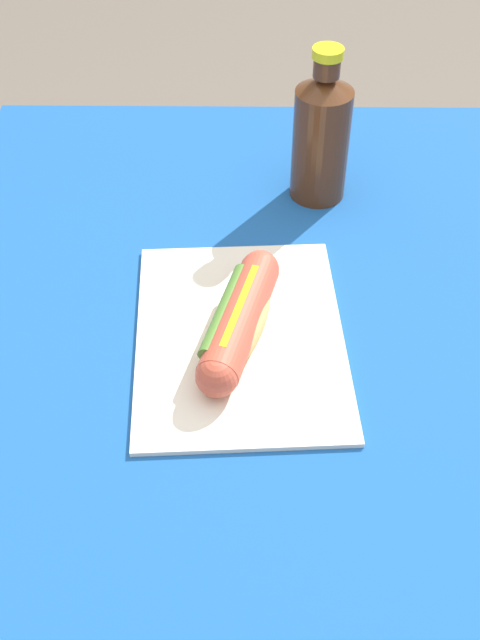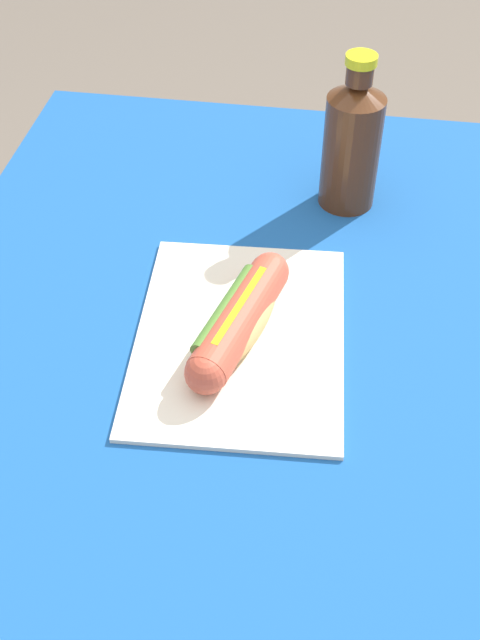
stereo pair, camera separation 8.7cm
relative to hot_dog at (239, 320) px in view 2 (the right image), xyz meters
name	(u,v)px [view 2 (the right image)]	position (x,y,z in m)	size (l,w,h in m)	color
dining_table	(277,454)	(-0.06, -0.05, -0.16)	(1.16, 0.89, 0.73)	brown
paper_wrapper	(240,337)	(0.00, 0.00, -0.03)	(0.32, 0.23, 0.01)	silver
hot_dog	(239,320)	(0.00, 0.00, 0.00)	(0.22, 0.10, 0.05)	tan
soda_bottle	(352,142)	(0.28, -0.10, 0.06)	(0.08, 0.08, 0.21)	#4C2814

